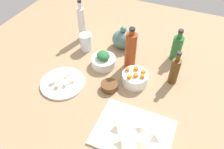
{
  "coord_description": "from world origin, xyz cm",
  "views": [
    {
      "loc": [
        31.55,
        -73.12,
        86.77
      ],
      "look_at": [
        0.0,
        0.0,
        8.0
      ],
      "focal_mm": 34.67,
      "sensor_mm": 36.0,
      "label": 1
    }
  ],
  "objects_px": {
    "bowl_carrots": "(135,78)",
    "bowl_small_side": "(109,86)",
    "plate_tofu": "(63,83)",
    "cutting_board": "(133,132)",
    "teapot": "(123,39)",
    "bottle_0": "(175,70)",
    "drinking_glass_0": "(86,42)",
    "bottle_2": "(177,47)",
    "bowl_greens": "(104,62)",
    "bottle_1": "(131,51)",
    "bottle_3": "(82,23)"
  },
  "relations": [
    {
      "from": "bottle_0",
      "to": "bottle_1",
      "type": "bearing_deg",
      "value": 174.46
    },
    {
      "from": "teapot",
      "to": "bottle_0",
      "type": "height_order",
      "value": "bottle_0"
    },
    {
      "from": "cutting_board",
      "to": "drinking_glass_0",
      "type": "relative_size",
      "value": 3.13
    },
    {
      "from": "bowl_greens",
      "to": "bottle_2",
      "type": "xyz_separation_m",
      "value": [
        0.36,
        0.22,
        0.05
      ]
    },
    {
      "from": "bowl_greens",
      "to": "drinking_glass_0",
      "type": "relative_size",
      "value": 1.32
    },
    {
      "from": "drinking_glass_0",
      "to": "teapot",
      "type": "bearing_deg",
      "value": 29.61
    },
    {
      "from": "teapot",
      "to": "bottle_0",
      "type": "bearing_deg",
      "value": -27.39
    },
    {
      "from": "bowl_greens",
      "to": "bowl_small_side",
      "type": "bearing_deg",
      "value": -55.88
    },
    {
      "from": "plate_tofu",
      "to": "bottle_3",
      "type": "distance_m",
      "value": 0.43
    },
    {
      "from": "bottle_0",
      "to": "drinking_glass_0",
      "type": "xyz_separation_m",
      "value": [
        -0.55,
        0.07,
        -0.03
      ]
    },
    {
      "from": "bowl_small_side",
      "to": "bowl_carrots",
      "type": "bearing_deg",
      "value": 41.61
    },
    {
      "from": "bowl_carrots",
      "to": "bowl_small_side",
      "type": "bearing_deg",
      "value": -138.39
    },
    {
      "from": "plate_tofu",
      "to": "bottle_0",
      "type": "xyz_separation_m",
      "value": [
        0.52,
        0.24,
        0.07
      ]
    },
    {
      "from": "bowl_greens",
      "to": "teapot",
      "type": "relative_size",
      "value": 0.92
    },
    {
      "from": "bottle_2",
      "to": "bottle_3",
      "type": "bearing_deg",
      "value": -176.47
    },
    {
      "from": "bowl_carrots",
      "to": "bottle_1",
      "type": "bearing_deg",
      "value": 122.34
    },
    {
      "from": "bottle_1",
      "to": "bottle_2",
      "type": "distance_m",
      "value": 0.28
    },
    {
      "from": "bottle_1",
      "to": "bottle_3",
      "type": "bearing_deg",
      "value": 160.0
    },
    {
      "from": "plate_tofu",
      "to": "bottle_3",
      "type": "relative_size",
      "value": 0.88
    },
    {
      "from": "bowl_greens",
      "to": "bottle_3",
      "type": "xyz_separation_m",
      "value": [
        -0.23,
        0.19,
        0.09
      ]
    },
    {
      "from": "plate_tofu",
      "to": "bottle_0",
      "type": "height_order",
      "value": "bottle_0"
    },
    {
      "from": "bowl_carrots",
      "to": "bowl_small_side",
      "type": "xyz_separation_m",
      "value": [
        -0.11,
        -0.09,
        -0.01
      ]
    },
    {
      "from": "bottle_0",
      "to": "bottle_3",
      "type": "relative_size",
      "value": 0.74
    },
    {
      "from": "teapot",
      "to": "drinking_glass_0",
      "type": "distance_m",
      "value": 0.23
    },
    {
      "from": "bottle_3",
      "to": "plate_tofu",
      "type": "bearing_deg",
      "value": -76.3
    },
    {
      "from": "teapot",
      "to": "bottle_2",
      "type": "height_order",
      "value": "bottle_2"
    },
    {
      "from": "plate_tofu",
      "to": "bowl_carrots",
      "type": "height_order",
      "value": "bowl_carrots"
    },
    {
      "from": "cutting_board",
      "to": "teapot",
      "type": "relative_size",
      "value": 2.17
    },
    {
      "from": "cutting_board",
      "to": "bottle_2",
      "type": "relative_size",
      "value": 1.68
    },
    {
      "from": "cutting_board",
      "to": "bowl_small_side",
      "type": "height_order",
      "value": "bowl_small_side"
    },
    {
      "from": "bottle_3",
      "to": "drinking_glass_0",
      "type": "xyz_separation_m",
      "value": [
        0.07,
        -0.09,
        -0.06
      ]
    },
    {
      "from": "cutting_board",
      "to": "plate_tofu",
      "type": "distance_m",
      "value": 0.46
    },
    {
      "from": "bowl_carrots",
      "to": "bottle_0",
      "type": "xyz_separation_m",
      "value": [
        0.18,
        0.08,
        0.05
      ]
    },
    {
      "from": "drinking_glass_0",
      "to": "bottle_3",
      "type": "bearing_deg",
      "value": 128.31
    },
    {
      "from": "teapot",
      "to": "bottle_3",
      "type": "relative_size",
      "value": 0.57
    },
    {
      "from": "cutting_board",
      "to": "drinking_glass_0",
      "type": "distance_m",
      "value": 0.64
    },
    {
      "from": "bowl_greens",
      "to": "bottle_0",
      "type": "height_order",
      "value": "bottle_0"
    },
    {
      "from": "teapot",
      "to": "bottle_0",
      "type": "relative_size",
      "value": 0.77
    },
    {
      "from": "bottle_2",
      "to": "drinking_glass_0",
      "type": "relative_size",
      "value": 1.86
    },
    {
      "from": "bottle_1",
      "to": "bottle_2",
      "type": "bearing_deg",
      "value": 38.12
    },
    {
      "from": "bowl_carrots",
      "to": "bottle_3",
      "type": "xyz_separation_m",
      "value": [
        -0.44,
        0.25,
        0.08
      ]
    },
    {
      "from": "bowl_small_side",
      "to": "drinking_glass_0",
      "type": "height_order",
      "value": "drinking_glass_0"
    },
    {
      "from": "bowl_greens",
      "to": "bowl_carrots",
      "type": "distance_m",
      "value": 0.22
    },
    {
      "from": "bowl_carrots",
      "to": "drinking_glass_0",
      "type": "relative_size",
      "value": 1.3
    },
    {
      "from": "cutting_board",
      "to": "bottle_1",
      "type": "xyz_separation_m",
      "value": [
        -0.16,
        0.4,
        0.11
      ]
    },
    {
      "from": "plate_tofu",
      "to": "cutting_board",
      "type": "bearing_deg",
      "value": -16.21
    },
    {
      "from": "bottle_0",
      "to": "bottle_2",
      "type": "relative_size",
      "value": 1.01
    },
    {
      "from": "cutting_board",
      "to": "bottle_0",
      "type": "xyz_separation_m",
      "value": [
        0.09,
        0.37,
        0.08
      ]
    },
    {
      "from": "cutting_board",
      "to": "bowl_carrots",
      "type": "xyz_separation_m",
      "value": [
        -0.09,
        0.29,
        0.03
      ]
    },
    {
      "from": "bowl_small_side",
      "to": "bottle_3",
      "type": "distance_m",
      "value": 0.49
    }
  ]
}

